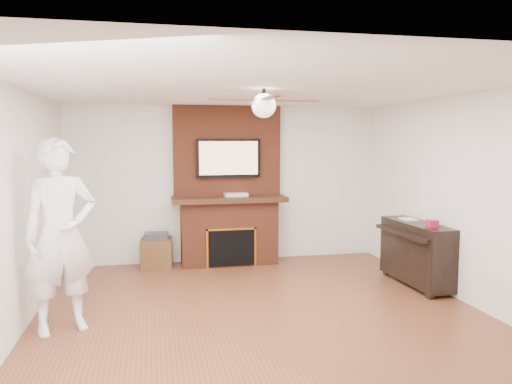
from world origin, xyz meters
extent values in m
cube|color=#5D2F1B|center=(0.00, 0.00, -0.09)|extent=(5.36, 5.86, 0.18)
cube|color=white|center=(0.00, 0.00, 2.59)|extent=(5.36, 5.86, 0.18)
cube|color=silver|center=(0.00, 2.84, 1.25)|extent=(5.36, 0.18, 2.50)
cube|color=silver|center=(0.00, -2.84, 1.25)|extent=(5.36, 0.18, 2.50)
cube|color=silver|center=(-2.59, 0.00, 1.25)|extent=(0.18, 5.86, 2.50)
cube|color=silver|center=(2.59, 0.00, 1.25)|extent=(0.18, 5.86, 2.50)
cube|color=brown|center=(0.00, 2.50, 0.50)|extent=(1.50, 0.50, 1.00)
cube|color=black|center=(0.00, 2.47, 1.04)|extent=(1.78, 0.64, 0.08)
cube|color=brown|center=(0.00, 2.65, 1.79)|extent=(1.70, 0.20, 1.42)
cube|color=black|center=(0.00, 2.25, 0.31)|extent=(0.70, 0.06, 0.55)
cube|color=#BF8C2D|center=(0.00, 2.24, 0.60)|extent=(0.78, 0.02, 0.03)
cube|color=#BF8C2D|center=(-0.38, 2.24, 0.31)|extent=(0.03, 0.02, 0.61)
cube|color=#BF8C2D|center=(0.38, 2.24, 0.31)|extent=(0.03, 0.02, 0.61)
cube|color=black|center=(0.00, 2.50, 1.68)|extent=(1.00, 0.07, 0.60)
cube|color=#DEA876|center=(0.00, 2.47, 1.68)|extent=(0.92, 0.01, 0.52)
cylinder|color=black|center=(0.00, 0.00, 2.43)|extent=(0.04, 0.04, 0.14)
sphere|color=white|center=(0.00, 0.00, 2.32)|extent=(0.26, 0.26, 0.26)
cube|color=black|center=(0.33, 0.00, 2.38)|extent=(0.55, 0.11, 0.01)
cube|color=black|center=(0.00, 0.33, 2.38)|extent=(0.11, 0.55, 0.01)
cube|color=black|center=(-0.33, 0.00, 2.38)|extent=(0.55, 0.11, 0.01)
cube|color=black|center=(0.00, -0.33, 2.38)|extent=(0.11, 0.55, 0.01)
imported|color=white|center=(-2.10, 0.04, 0.99)|extent=(0.86, 0.74, 1.99)
cube|color=#4F3016|center=(-1.13, 2.48, 0.22)|extent=(0.50, 0.50, 0.45)
cube|color=#323235|center=(-1.13, 2.48, 0.49)|extent=(0.38, 0.31, 0.09)
cube|color=black|center=(2.30, 0.79, 0.45)|extent=(0.43, 1.32, 0.81)
cube|color=black|center=(2.16, 0.20, 0.35)|extent=(0.06, 0.10, 0.70)
cube|color=black|center=(2.16, 1.37, 0.35)|extent=(0.06, 0.10, 0.70)
cube|color=black|center=(2.08, 0.79, 0.72)|extent=(0.18, 1.21, 0.05)
cube|color=silver|center=(2.30, 1.04, 0.86)|extent=(0.18, 0.25, 0.01)
cube|color=#AD1538|center=(2.30, 0.43, 0.90)|extent=(0.12, 0.12, 0.09)
cube|color=silver|center=(0.11, 2.45, 1.11)|extent=(0.37, 0.22, 0.05)
cylinder|color=#BD6916|center=(-0.14, 2.36, 0.05)|extent=(0.08, 0.08, 0.11)
cylinder|color=#43732E|center=(0.02, 2.38, 0.04)|extent=(0.08, 0.08, 0.08)
cylinder|color=beige|center=(0.14, 2.30, 0.06)|extent=(0.09, 0.09, 0.12)
cylinder|color=#305C91|center=(0.13, 2.33, 0.04)|extent=(0.06, 0.06, 0.09)
camera|label=1|loc=(-1.18, -5.23, 1.95)|focal=35.00mm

